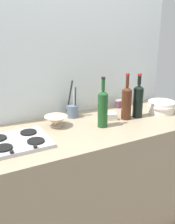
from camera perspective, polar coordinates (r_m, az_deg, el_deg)
The scene contains 11 objects.
counter_block at distance 2.24m, azimuth -0.00°, elevation -13.87°, with size 1.80×0.70×0.90m, color tan.
backsplash_panel at distance 2.29m, azimuth -4.55°, elevation 5.03°, with size 1.90×0.06×2.23m, color silver.
stovetop_hob at distance 1.83m, azimuth -14.39°, elevation -5.97°, with size 0.40×0.35×0.04m.
plate_stack at distance 2.42m, azimuth 14.94°, elevation 1.06°, with size 0.23×0.23×0.09m.
wine_bottle_leftmost at distance 2.18m, azimuth 8.05°, elevation 2.07°, with size 0.08×0.08×0.37m.
wine_bottle_mid_left at distance 2.24m, azimuth 10.42°, elevation 2.42°, with size 0.08×0.08×0.35m.
wine_bottle_mid_right at distance 2.00m, azimuth 3.17°, elevation 0.86°, with size 0.07×0.07×0.37m.
mixing_bowl at distance 2.05m, azimuth -6.52°, elevation -1.83°, with size 0.17×0.17×0.08m.
butter_dish at distance 2.19m, azimuth 4.19°, elevation -0.85°, with size 0.13×0.10×0.05m, color silver.
utensil_crock at distance 2.22m, azimuth -3.00°, elevation 0.44°, with size 0.09×0.09×0.30m.
condiment_jar_front at distance 2.47m, azimuth 6.40°, elevation 1.75°, with size 0.06×0.06×0.07m.
Camera 1 is at (-0.89, -1.65, 1.68)m, focal length 44.23 mm.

